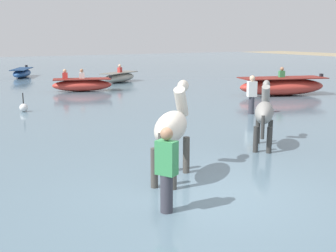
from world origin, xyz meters
TOP-DOWN VIEW (x-y plane):
  - ground_plane at (0.00, 0.00)m, footprint 120.00×120.00m
  - water_surface at (0.00, 10.00)m, footprint 90.00×90.00m
  - horse_lead_grey at (3.14, 2.05)m, footprint 1.41×1.44m
  - horse_trailing_pinto at (-0.09, 1.06)m, footprint 1.62×1.59m
  - boat_distant_east at (2.18, 24.59)m, footprint 2.20×3.27m
  - boat_distant_west at (6.54, 18.45)m, footprint 2.93×2.36m
  - boat_far_offshore at (3.11, 15.34)m, footprint 3.13×1.93m
  - boat_mid_channel at (10.70, 9.15)m, footprint 4.42×2.62m
  - person_onlooker_right at (-1.03, -0.35)m, footprint 0.33×0.38m
  - person_wading_close at (6.07, 5.92)m, footprint 0.36×0.29m
  - channel_buoy at (-0.84, 10.48)m, footprint 0.30×0.30m

SIDE VIEW (x-z plane):
  - ground_plane at x=0.00m, z-range 0.00..0.00m
  - water_surface at x=0.00m, z-range 0.00..0.26m
  - channel_buoy at x=-0.84m, z-range 0.07..0.77m
  - boat_distant_east at x=2.18m, z-range 0.19..0.91m
  - boat_distant_west at x=6.54m, z-range 0.02..1.09m
  - boat_far_offshore at x=3.11m, z-range 0.03..1.14m
  - boat_mid_channel at x=10.70m, z-range 0.02..1.33m
  - person_onlooker_right at x=-1.03m, z-range 0.05..1.68m
  - person_wading_close at x=6.07m, z-range 0.05..1.68m
  - horse_lead_grey at x=3.14m, z-range 0.17..2.04m
  - horse_trailing_pinto at x=-0.09m, z-range 0.19..2.30m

